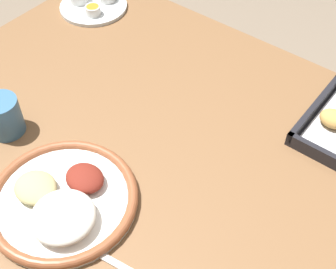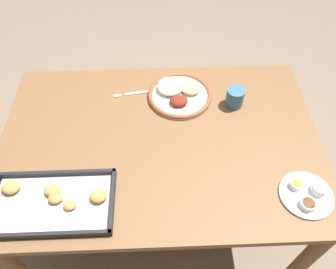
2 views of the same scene
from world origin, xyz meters
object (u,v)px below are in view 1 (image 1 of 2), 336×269
object	(u,v)px
fork	(125,269)
saucer_plate	(93,4)
dinner_plate	(63,201)
drinking_cup	(3,116)

from	to	relation	value
fork	saucer_plate	bearing A→B (deg)	129.70
dinner_plate	saucer_plate	distance (m)	0.66
saucer_plate	drinking_cup	distance (m)	0.49
dinner_plate	saucer_plate	bearing A→B (deg)	129.46
fork	saucer_plate	distance (m)	0.80
drinking_cup	saucer_plate	bearing A→B (deg)	112.32
dinner_plate	drinking_cup	xyz separation A→B (m)	(-0.23, 0.06, 0.03)
fork	drinking_cup	world-z (taller)	drinking_cup
fork	saucer_plate	size ratio (longest dim) A/B	1.12
drinking_cup	dinner_plate	bearing A→B (deg)	-14.21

